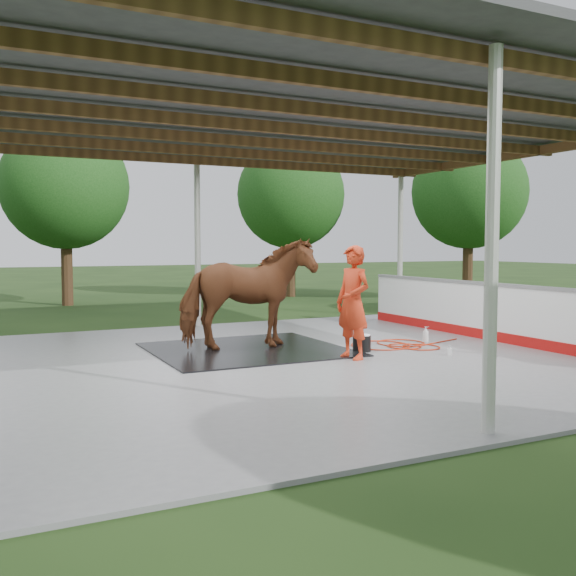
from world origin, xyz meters
name	(u,v)px	position (x,y,z in m)	size (l,w,h in m)	color
ground	(286,362)	(0.00, 0.00, 0.00)	(100.00, 100.00, 0.00)	#1E3814
concrete_slab	(286,360)	(0.00, 0.00, 0.03)	(12.00, 10.00, 0.05)	slate
pavilion_structure	(286,121)	(0.00, 0.00, 3.97)	(12.60, 10.60, 4.05)	beige
dasher_board	(495,313)	(4.60, 0.00, 0.59)	(0.16, 8.00, 1.15)	#AD0F0E
tree_belt	(279,141)	(0.30, 0.90, 3.79)	(28.00, 28.00, 5.80)	#382314
rubber_mat	(248,349)	(-0.25, 1.10, 0.06)	(3.35, 3.14, 0.03)	black
horse	(247,294)	(-0.25, 1.10, 1.08)	(1.08, 2.37, 2.00)	brown
handler	(353,302)	(1.00, -0.48, 1.00)	(0.69, 0.45, 1.89)	red
wash_bucket	(362,343)	(1.54, 0.07, 0.20)	(0.32, 0.32, 0.30)	black
soap_bottle_a	(426,335)	(3.17, 0.35, 0.21)	(0.12, 0.13, 0.32)	silver
soap_bottle_b	(450,350)	(2.68, -0.93, 0.14)	(0.08, 0.08, 0.18)	#338CD8
hose_coil	(397,345)	(2.48, 0.33, 0.06)	(2.41, 1.42, 0.02)	#B2270C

